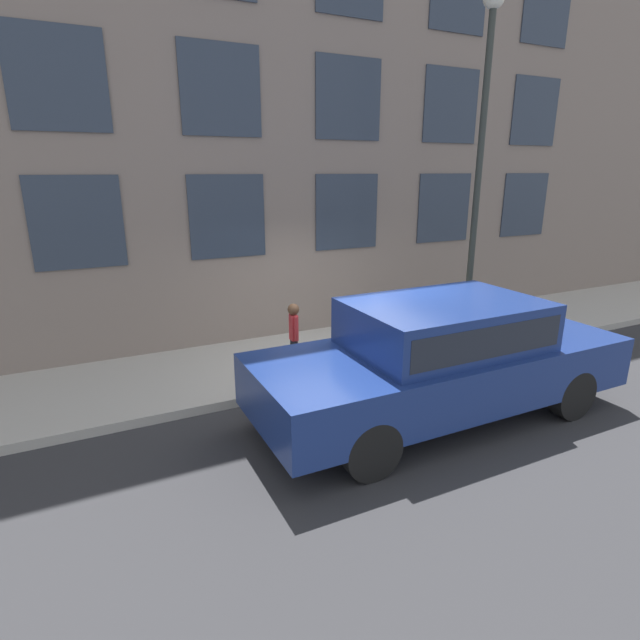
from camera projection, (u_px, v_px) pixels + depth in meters
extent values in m
plane|color=#2D2D30|center=(353.00, 384.00, 8.31)|extent=(80.00, 80.00, 0.00)
cube|color=#B2ADA3|center=(319.00, 355.00, 9.40)|extent=(2.58, 60.00, 0.14)
cube|color=gray|center=(284.00, 53.00, 9.08)|extent=(0.30, 40.00, 10.93)
cube|color=#2D3847|center=(524.00, 205.00, 12.43)|extent=(0.03, 1.43, 1.52)
cube|color=#2D3847|center=(444.00, 208.00, 11.37)|extent=(0.03, 1.43, 1.52)
cube|color=#2D3847|center=(347.00, 212.00, 10.30)|extent=(0.03, 1.43, 1.52)
cube|color=#2D3847|center=(228.00, 217.00, 9.23)|extent=(0.03, 1.43, 1.52)
cube|color=#2D3847|center=(77.00, 223.00, 8.17)|extent=(0.03, 1.43, 1.52)
cube|color=#2D3847|center=(535.00, 112.00, 11.81)|extent=(0.03, 1.43, 1.52)
cube|color=#2D3847|center=(451.00, 106.00, 10.74)|extent=(0.03, 1.43, 1.52)
cube|color=#2D3847|center=(349.00, 99.00, 9.68)|extent=(0.03, 1.43, 1.52)
cube|color=#2D3847|center=(221.00, 90.00, 8.61)|extent=(0.03, 1.43, 1.52)
cube|color=#2D3847|center=(57.00, 78.00, 7.55)|extent=(0.03, 1.43, 1.52)
cube|color=#2D3847|center=(547.00, 8.00, 11.19)|extent=(0.03, 1.43, 1.52)
cylinder|color=#2D7260|center=(345.00, 365.00, 8.66)|extent=(0.32, 0.32, 0.04)
cylinder|color=#2D7260|center=(345.00, 348.00, 8.57)|extent=(0.24, 0.24, 0.68)
sphere|color=#2C5D50|center=(345.00, 329.00, 8.47)|extent=(0.25, 0.25, 0.25)
cylinder|color=black|center=(346.00, 325.00, 8.45)|extent=(0.08, 0.08, 0.10)
cylinder|color=#2D7260|center=(354.00, 342.00, 8.62)|extent=(0.09, 0.10, 0.09)
cylinder|color=#2D7260|center=(337.00, 345.00, 8.47)|extent=(0.09, 0.10, 0.09)
cylinder|color=#232328|center=(296.00, 357.00, 8.29)|extent=(0.08, 0.08, 0.57)
cylinder|color=#232328|center=(293.00, 355.00, 8.40)|extent=(0.08, 0.08, 0.57)
cube|color=red|center=(294.00, 328.00, 8.20)|extent=(0.16, 0.11, 0.43)
cylinder|color=red|center=(296.00, 329.00, 8.10)|extent=(0.07, 0.07, 0.41)
cylinder|color=red|center=(291.00, 325.00, 8.29)|extent=(0.07, 0.07, 0.41)
sphere|color=brown|center=(293.00, 309.00, 8.11)|extent=(0.19, 0.19, 0.19)
cylinder|color=black|center=(371.00, 450.00, 5.67)|extent=(0.24, 0.72, 0.72)
cylinder|color=black|center=(308.00, 392.00, 7.16)|extent=(0.24, 0.72, 0.72)
cylinder|color=black|center=(572.00, 394.00, 7.08)|extent=(0.24, 0.72, 0.72)
cylinder|color=black|center=(484.00, 355.00, 8.57)|extent=(0.24, 0.72, 0.72)
cube|color=navy|center=(441.00, 370.00, 7.02)|extent=(1.97, 5.39, 0.71)
cube|color=navy|center=(444.00, 324.00, 6.82)|extent=(1.73, 2.59, 0.64)
cube|color=#1E232D|center=(444.00, 324.00, 6.82)|extent=(1.74, 2.38, 0.41)
cylinder|color=#2D332D|center=(464.00, 338.00, 9.93)|extent=(0.26, 0.26, 0.12)
cylinder|color=#2D332D|center=(477.00, 189.00, 9.10)|extent=(0.12, 0.12, 5.90)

